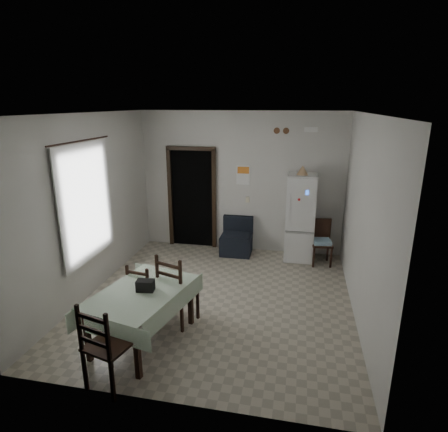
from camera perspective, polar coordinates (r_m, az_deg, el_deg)
ground at (r=6.21m, az=-0.94°, el=-12.44°), size 4.50×4.50×0.00m
ceiling at (r=5.42m, az=-1.09°, el=15.38°), size 4.20×4.50×0.02m
wall_back at (r=7.79m, az=2.58°, el=5.07°), size 4.20×0.02×2.90m
wall_front at (r=3.62m, az=-8.82°, el=-9.37°), size 4.20×0.02×2.90m
wall_left at (r=6.42m, az=-19.64°, el=1.52°), size 0.02×4.50×2.90m
wall_right at (r=5.60m, az=20.48°, el=-0.74°), size 0.02×4.50×2.90m
doorway at (r=8.29m, az=-4.43°, el=3.00°), size 1.06×0.52×2.22m
window_recess at (r=6.26m, az=-21.05°, el=1.95°), size 0.10×1.20×1.60m
curtain at (r=6.20m, az=-20.19°, el=1.91°), size 0.02×1.45×1.85m
curtain_rod at (r=6.04m, az=-21.02°, el=10.64°), size 0.02×1.60×0.02m
calendar at (r=7.74m, az=2.95°, el=6.27°), size 0.28×0.02×0.40m
calendar_image at (r=7.72m, az=2.95°, el=6.99°), size 0.24×0.01×0.14m
light_switch at (r=7.84m, az=3.61°, el=2.50°), size 0.08×0.02×0.12m
vent_left at (r=7.56m, az=8.05°, el=12.75°), size 0.12×0.03×0.12m
vent_right at (r=7.55m, az=9.45°, el=12.69°), size 0.12×0.03×0.12m
emergency_light at (r=7.52m, az=13.12°, el=12.70°), size 0.25×0.07×0.09m
fridge at (r=7.54m, az=11.55°, el=-0.25°), size 0.56×0.56×1.73m
tan_cone at (r=7.28m, az=11.89°, el=6.88°), size 0.23×0.23×0.18m
navy_seat at (r=7.79m, az=1.89°, el=-3.13°), size 0.64×0.62×0.76m
corner_chair at (r=7.51m, az=14.66°, el=-3.98°), size 0.43×0.43×0.88m
dining_table at (r=5.17m, az=-12.24°, el=-14.67°), size 1.23×1.59×0.74m
black_bag at (r=4.95m, az=-11.89°, el=-10.33°), size 0.24×0.16×0.14m
dining_chair_far_left at (r=5.64m, az=-11.99°, el=-11.03°), size 0.42×0.42×0.87m
dining_chair_far_right at (r=5.42m, az=-7.03°, el=-10.82°), size 0.58×0.58×1.07m
dining_chair_near_head at (r=4.48m, az=-17.15°, el=-18.08°), size 0.55×0.55×1.06m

